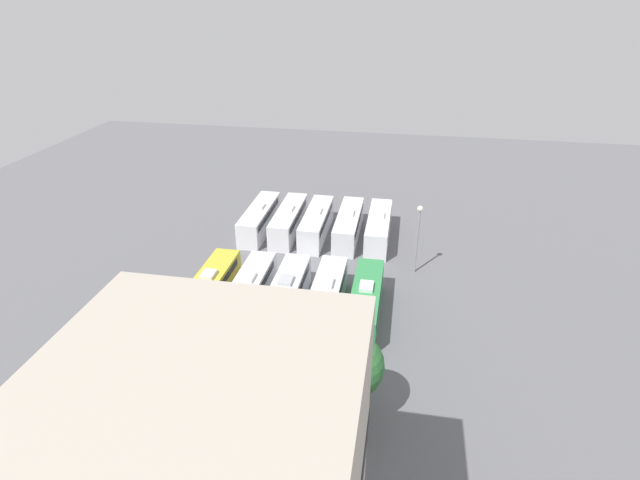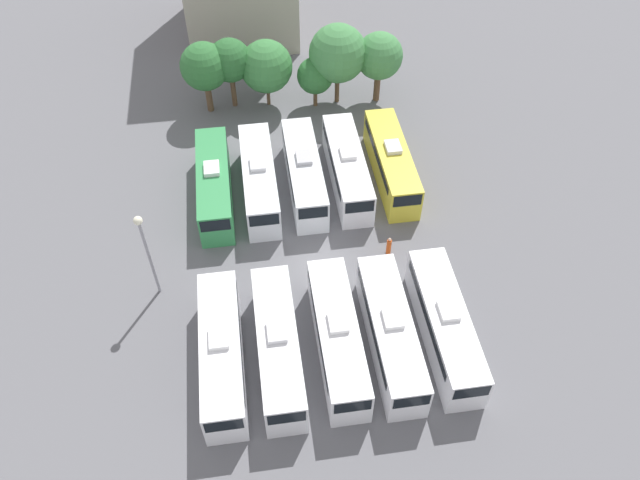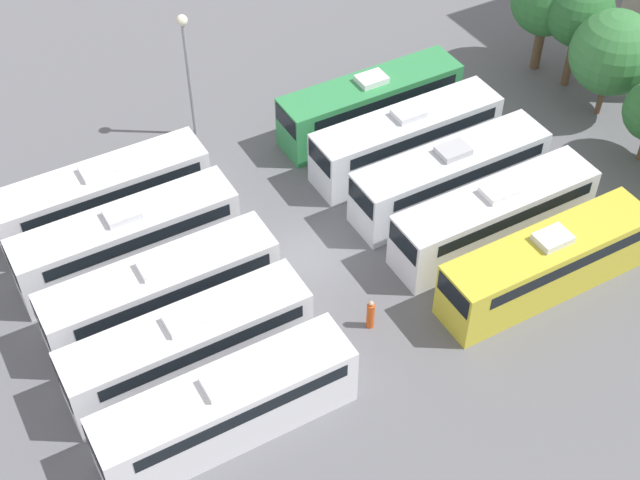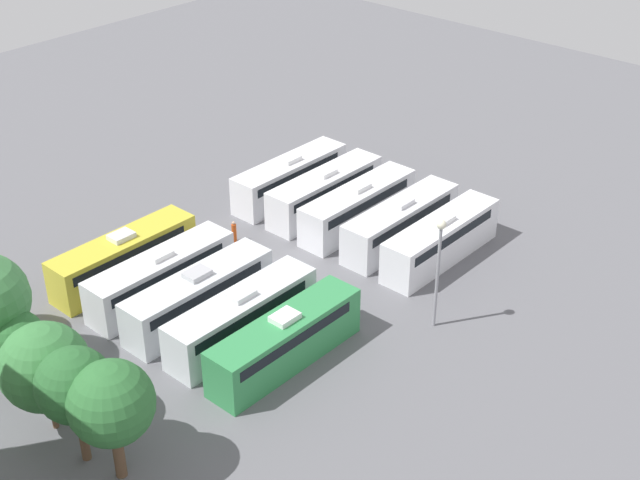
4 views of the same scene
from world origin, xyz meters
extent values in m
plane|color=slate|center=(0.00, 0.00, 0.00)|extent=(112.68, 112.68, 0.00)
cube|color=white|center=(-7.30, -7.95, 1.55)|extent=(2.52, 10.71, 3.09)
cube|color=black|center=(-7.30, -7.69, 2.40)|extent=(2.56, 9.10, 0.68)
cube|color=white|center=(-7.30, -7.95, 3.27)|extent=(1.20, 1.60, 0.35)
cube|color=silver|center=(-3.73, -8.00, 1.55)|extent=(2.52, 10.71, 3.09)
cube|color=black|center=(-3.73, -7.74, 2.40)|extent=(2.56, 9.10, 0.68)
cube|color=black|center=(-3.73, -13.35, 2.40)|extent=(2.22, 0.08, 1.08)
cube|color=silver|center=(-3.73, -8.00, 3.27)|extent=(1.20, 1.60, 0.35)
cube|color=white|center=(0.14, -7.86, 1.55)|extent=(2.52, 10.71, 3.09)
cube|color=black|center=(0.14, -7.59, 2.40)|extent=(2.56, 9.10, 0.68)
cube|color=black|center=(0.14, -13.20, 2.40)|extent=(2.22, 0.08, 1.08)
cube|color=white|center=(0.14, -7.86, 3.27)|extent=(1.20, 1.60, 0.35)
cube|color=white|center=(3.59, -8.04, 1.55)|extent=(2.52, 10.71, 3.09)
cube|color=black|center=(3.59, -7.77, 2.40)|extent=(2.56, 9.10, 0.68)
cube|color=black|center=(3.59, -13.38, 2.40)|extent=(2.22, 0.08, 1.08)
cube|color=white|center=(3.59, -8.04, 3.27)|extent=(1.20, 1.60, 0.35)
cube|color=white|center=(7.23, -7.97, 1.55)|extent=(2.52, 10.71, 3.09)
cube|color=black|center=(7.23, -7.70, 2.40)|extent=(2.56, 9.10, 0.68)
cube|color=black|center=(7.23, -13.31, 2.40)|extent=(2.22, 0.08, 1.08)
cube|color=white|center=(7.23, -7.97, 3.27)|extent=(1.20, 1.60, 0.35)
cube|color=#338C4C|center=(-7.28, 7.75, 1.55)|extent=(2.52, 10.71, 3.09)
cube|color=black|center=(-7.28, 8.02, 2.40)|extent=(2.56, 9.10, 0.68)
cube|color=black|center=(-7.28, 2.41, 2.40)|extent=(2.22, 0.08, 1.08)
cube|color=white|center=(-7.28, 7.75, 3.27)|extent=(1.20, 1.60, 0.35)
cube|color=silver|center=(-3.68, 7.79, 1.55)|extent=(2.52, 10.71, 3.09)
cube|color=black|center=(-3.68, 8.06, 2.40)|extent=(2.56, 9.10, 0.68)
cube|color=black|center=(-3.68, 2.45, 2.40)|extent=(2.22, 0.08, 1.08)
cube|color=silver|center=(-3.68, 7.79, 3.27)|extent=(1.20, 1.60, 0.35)
cube|color=silver|center=(0.00, 8.02, 1.55)|extent=(2.52, 10.71, 3.09)
cube|color=black|center=(0.00, 8.29, 2.40)|extent=(2.56, 9.10, 0.68)
cube|color=black|center=(0.00, 2.68, 2.40)|extent=(2.22, 0.08, 1.08)
cube|color=#B2B2B7|center=(0.00, 8.02, 3.27)|extent=(1.20, 1.60, 0.35)
cube|color=silver|center=(3.56, 8.11, 1.55)|extent=(2.52, 10.71, 3.09)
cube|color=black|center=(3.56, 8.38, 2.40)|extent=(2.56, 9.10, 0.68)
cube|color=black|center=(3.56, 2.77, 2.40)|extent=(2.22, 0.08, 1.08)
cube|color=white|center=(3.56, 8.11, 3.27)|extent=(1.20, 1.60, 0.35)
cube|color=gold|center=(7.29, 8.27, 1.55)|extent=(2.52, 10.71, 3.09)
cube|color=black|center=(7.29, 8.53, 2.40)|extent=(2.56, 9.10, 0.68)
cube|color=black|center=(7.29, 2.92, 2.40)|extent=(2.22, 0.08, 1.08)
cube|color=silver|center=(7.29, 8.27, 3.27)|extent=(1.20, 1.60, 0.35)
cylinder|color=#CC4C19|center=(5.32, -0.02, 0.71)|extent=(0.36, 0.36, 1.42)
sphere|color=tan|center=(5.32, -0.02, 1.54)|extent=(0.24, 0.24, 0.24)
cylinder|color=gray|center=(-11.63, -1.16, 3.55)|extent=(0.20, 0.20, 7.10)
sphere|color=#EAE5C6|center=(-11.63, -1.16, 7.28)|extent=(0.60, 0.60, 0.60)
cylinder|color=brown|center=(-7.40, 19.88, 1.60)|extent=(0.58, 0.58, 3.20)
cylinder|color=brown|center=(-5.10, 20.34, 1.73)|extent=(0.48, 0.48, 3.46)
sphere|color=#28602D|center=(-5.10, 20.34, 4.83)|extent=(3.92, 3.92, 3.92)
cylinder|color=brown|center=(-1.89, 20.05, 1.20)|extent=(0.33, 0.33, 2.41)
sphere|color=#387A3D|center=(-1.89, 20.05, 4.09)|extent=(4.80, 4.80, 4.80)
camera|label=1|loc=(-9.79, 45.37, 27.05)|focal=28.00mm
camera|label=2|loc=(-4.16, -29.60, 35.68)|focal=35.00mm
camera|label=3|loc=(26.90, -14.83, 31.27)|focal=50.00mm
camera|label=4|loc=(-36.71, 37.66, 32.96)|focal=50.00mm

